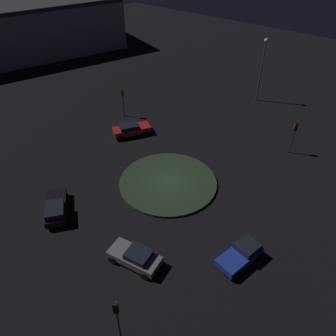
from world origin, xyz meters
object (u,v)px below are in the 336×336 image
at_px(traffic_light_northwest, 123,98).
at_px(car_red, 131,129).
at_px(car_black, 56,208).
at_px(traffic_light_northeast, 294,132).
at_px(traffic_light_southeast, 117,315).
at_px(car_blue, 241,254).
at_px(streetlamp_north, 263,60).
at_px(car_grey, 135,257).
at_px(store_building, 17,29).

bearing_deg(traffic_light_northwest, car_red, -6.74).
height_order(car_black, traffic_light_northwest, traffic_light_northwest).
distance_m(traffic_light_northwest, traffic_light_northeast, 21.27).
bearing_deg(traffic_light_northwest, traffic_light_southeast, -17.35).
xyz_separation_m(car_blue, streetlamp_north, (-11.75, 26.30, 5.12)).
xyz_separation_m(traffic_light_southeast, traffic_light_northeast, (0.13, 26.80, -0.41)).
bearing_deg(traffic_light_northeast, car_blue, 39.95).
relative_size(car_blue, traffic_light_northeast, 1.07).
relative_size(car_grey, traffic_light_southeast, 0.98).
relative_size(traffic_light_southeast, traffic_light_northeast, 1.16).
height_order(car_grey, traffic_light_southeast, traffic_light_southeast).
relative_size(traffic_light_southeast, traffic_light_northwest, 1.16).
relative_size(traffic_light_northwest, streetlamp_north, 0.44).
bearing_deg(store_building, car_blue, 92.14).
xyz_separation_m(car_grey, car_blue, (6.27, 5.25, -0.03)).
xyz_separation_m(car_black, car_grey, (9.20, 0.50, -0.01)).
height_order(car_black, streetlamp_north, streetlamp_north).
height_order(car_blue, store_building, store_building).
bearing_deg(traffic_light_southeast, car_black, 42.82).
distance_m(car_black, car_blue, 16.51).
bearing_deg(car_blue, car_red, -101.46).
bearing_deg(streetlamp_north, car_grey, -80.15).
bearing_deg(store_building, traffic_light_southeast, 81.70).
height_order(car_red, traffic_light_southeast, traffic_light_southeast).
xyz_separation_m(traffic_light_northwest, traffic_light_northeast, (20.54, 5.51, 0.01)).
xyz_separation_m(car_black, traffic_light_southeast, (12.56, -4.49, 2.40)).
height_order(car_red, car_grey, car_grey).
bearing_deg(traffic_light_southeast, car_red, 14.30).
bearing_deg(car_blue, streetlamp_north, -144.33).
relative_size(traffic_light_northeast, store_building, 0.10).
bearing_deg(car_blue, car_grey, -38.46).
xyz_separation_m(car_red, car_black, (4.01, -14.05, -0.01)).
distance_m(car_blue, traffic_light_northeast, 16.91).
height_order(car_blue, traffic_light_southeast, traffic_light_southeast).
relative_size(car_red, car_blue, 1.16).
distance_m(streetlamp_north, store_building, 44.63).
bearing_deg(car_red, traffic_light_northwest, 85.54).
bearing_deg(car_black, car_grey, -138.78).
height_order(traffic_light_southeast, traffic_light_northwest, traffic_light_southeast).
xyz_separation_m(car_red, car_grey, (13.21, -13.55, -0.02)).
distance_m(car_grey, traffic_light_southeast, 6.48).
xyz_separation_m(car_black, traffic_light_northwest, (-7.86, 16.80, 1.98)).
distance_m(car_grey, traffic_light_northwest, 23.67).
bearing_deg(store_building, car_grey, 84.82).
bearing_deg(car_black, store_building, 8.91).
xyz_separation_m(car_blue, traffic_light_northwest, (-23.33, 11.04, 2.02)).
bearing_deg(traffic_light_northeast, car_red, -33.31).
distance_m(traffic_light_southeast, traffic_light_northeast, 26.80).
height_order(car_red, store_building, store_building).
bearing_deg(traffic_light_southeast, store_building, 35.45).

